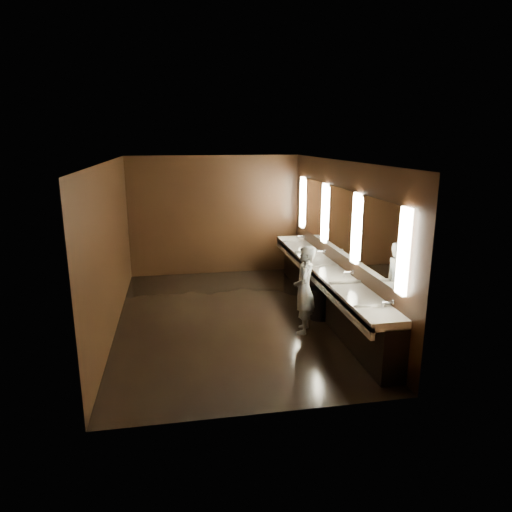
# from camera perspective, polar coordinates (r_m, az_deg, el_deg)

# --- Properties ---
(floor) EXTENTS (6.00, 6.00, 0.00)m
(floor) POSITION_cam_1_polar(r_m,az_deg,el_deg) (8.36, -3.13, -7.82)
(floor) COLOR black
(floor) RESTS_ON ground
(ceiling) EXTENTS (4.00, 6.00, 0.02)m
(ceiling) POSITION_cam_1_polar(r_m,az_deg,el_deg) (7.75, -3.42, 11.72)
(ceiling) COLOR #2D2D2B
(ceiling) RESTS_ON wall_back
(wall_back) EXTENTS (4.00, 0.02, 2.80)m
(wall_back) POSITION_cam_1_polar(r_m,az_deg,el_deg) (10.87, -5.19, 5.04)
(wall_back) COLOR black
(wall_back) RESTS_ON floor
(wall_front) EXTENTS (4.00, 0.02, 2.80)m
(wall_front) POSITION_cam_1_polar(r_m,az_deg,el_deg) (5.09, 0.85, -5.84)
(wall_front) COLOR black
(wall_front) RESTS_ON floor
(wall_left) EXTENTS (0.02, 6.00, 2.80)m
(wall_left) POSITION_cam_1_polar(r_m,az_deg,el_deg) (7.96, -17.72, 0.94)
(wall_left) COLOR black
(wall_left) RESTS_ON floor
(wall_right) EXTENTS (0.02, 6.00, 2.80)m
(wall_right) POSITION_cam_1_polar(r_m,az_deg,el_deg) (8.40, 10.40, 2.09)
(wall_right) COLOR black
(wall_right) RESTS_ON floor
(sink_counter) EXTENTS (0.55, 5.40, 1.01)m
(sink_counter) POSITION_cam_1_polar(r_m,az_deg,el_deg) (8.57, 8.83, -3.87)
(sink_counter) COLOR black
(sink_counter) RESTS_ON floor
(mirror_band) EXTENTS (0.06, 5.03, 1.15)m
(mirror_band) POSITION_cam_1_polar(r_m,az_deg,el_deg) (8.33, 10.39, 4.43)
(mirror_band) COLOR white
(mirror_band) RESTS_ON wall_right
(person) EXTENTS (0.53, 0.63, 1.48)m
(person) POSITION_cam_1_polar(r_m,az_deg,el_deg) (7.61, 6.05, -4.20)
(person) COLOR #9ABBE6
(person) RESTS_ON floor
(trash_bin) EXTENTS (0.42, 0.42, 0.57)m
(trash_bin) POSITION_cam_1_polar(r_m,az_deg,el_deg) (8.35, 7.91, -5.89)
(trash_bin) COLOR black
(trash_bin) RESTS_ON floor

